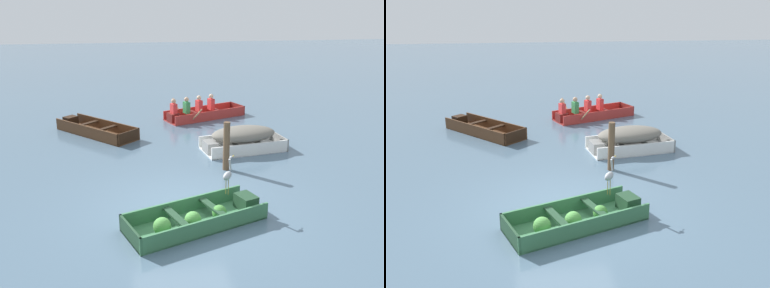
# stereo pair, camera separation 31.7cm
# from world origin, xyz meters

# --- Properties ---
(ground_plane) EXTENTS (80.00, 80.00, 0.00)m
(ground_plane) POSITION_xyz_m (0.00, 0.00, 0.00)
(ground_plane) COLOR slate
(dinghy_green_foreground) EXTENTS (3.13, 2.03, 0.40)m
(dinghy_green_foreground) POSITION_xyz_m (0.16, -0.82, 0.15)
(dinghy_green_foreground) COLOR #387047
(dinghy_green_foreground) RESTS_ON ground
(skiff_white_near_moored) EXTENTS (2.67, 1.57, 0.75)m
(skiff_white_near_moored) POSITION_xyz_m (2.32, 3.59, 0.43)
(skiff_white_near_moored) COLOR white
(skiff_white_near_moored) RESTS_ON ground
(skiff_dark_varnish_mid_moored) EXTENTS (2.92, 3.02, 0.41)m
(skiff_dark_varnish_mid_moored) POSITION_xyz_m (-2.35, 6.07, 0.14)
(skiff_dark_varnish_mid_moored) COLOR #4C2D19
(skiff_dark_varnish_mid_moored) RESTS_ON ground
(rowboat_red_with_crew) EXTENTS (3.35, 2.41, 0.93)m
(rowboat_red_with_crew) POSITION_xyz_m (1.65, 7.48, 0.24)
(rowboat_red_with_crew) COLOR #AD2D28
(rowboat_red_with_crew) RESTS_ON ground
(heron_on_dinghy) EXTENTS (0.35, 0.40, 0.84)m
(heron_on_dinghy) POSITION_xyz_m (0.90, -0.30, 0.87)
(heron_on_dinghy) COLOR olive
(heron_on_dinghy) RESTS_ON dinghy_green_foreground
(mooring_post) EXTENTS (0.18, 0.18, 1.36)m
(mooring_post) POSITION_xyz_m (1.44, 2.07, 0.68)
(mooring_post) COLOR brown
(mooring_post) RESTS_ON ground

